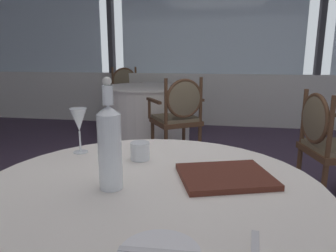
{
  "coord_description": "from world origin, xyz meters",
  "views": [
    {
      "loc": [
        0.24,
        -1.72,
        1.17
      ],
      "look_at": [
        0.01,
        -0.43,
        0.86
      ],
      "focal_mm": 33.43,
      "sensor_mm": 36.0,
      "label": 1
    }
  ],
  "objects_px": {
    "wine_glass": "(79,121)",
    "water_tumbler": "(140,151)",
    "water_bottle": "(110,145)",
    "dining_chair_0_1": "(179,113)",
    "dining_chair_0_0": "(127,91)",
    "menu_book": "(225,176)",
    "dining_chair_1_1": "(329,139)"
  },
  "relations": [
    {
      "from": "menu_book",
      "to": "dining_chair_0_1",
      "type": "bearing_deg",
      "value": 83.94
    },
    {
      "from": "menu_book",
      "to": "dining_chair_1_1",
      "type": "xyz_separation_m",
      "value": [
        0.81,
        1.46,
        -0.22
      ]
    },
    {
      "from": "wine_glass",
      "to": "menu_book",
      "type": "height_order",
      "value": "wine_glass"
    },
    {
      "from": "dining_chair_1_1",
      "to": "dining_chair_0_0",
      "type": "bearing_deg",
      "value": 121.37
    },
    {
      "from": "dining_chair_0_0",
      "to": "dining_chair_0_1",
      "type": "height_order",
      "value": "dining_chair_0_0"
    },
    {
      "from": "dining_chair_0_0",
      "to": "dining_chair_0_1",
      "type": "relative_size",
      "value": 1.02
    },
    {
      "from": "wine_glass",
      "to": "water_bottle",
      "type": "bearing_deg",
      "value": -51.6
    },
    {
      "from": "wine_glass",
      "to": "dining_chair_0_0",
      "type": "relative_size",
      "value": 0.21
    },
    {
      "from": "wine_glass",
      "to": "dining_chair_0_0",
      "type": "xyz_separation_m",
      "value": [
        -0.97,
        3.77,
        -0.32
      ]
    },
    {
      "from": "water_tumbler",
      "to": "dining_chair_0_1",
      "type": "height_order",
      "value": "dining_chair_0_1"
    },
    {
      "from": "water_bottle",
      "to": "menu_book",
      "type": "height_order",
      "value": "water_bottle"
    },
    {
      "from": "water_bottle",
      "to": "wine_glass",
      "type": "height_order",
      "value": "water_bottle"
    },
    {
      "from": "water_bottle",
      "to": "dining_chair_0_1",
      "type": "distance_m",
      "value": 2.4
    },
    {
      "from": "wine_glass",
      "to": "dining_chair_1_1",
      "type": "height_order",
      "value": "wine_glass"
    },
    {
      "from": "water_bottle",
      "to": "water_tumbler",
      "type": "bearing_deg",
      "value": 86.19
    },
    {
      "from": "water_bottle",
      "to": "wine_glass",
      "type": "xyz_separation_m",
      "value": [
        -0.27,
        0.34,
        -0.0
      ]
    },
    {
      "from": "dining_chair_0_0",
      "to": "dining_chair_1_1",
      "type": "height_order",
      "value": "dining_chair_0_0"
    },
    {
      "from": "wine_glass",
      "to": "dining_chair_0_1",
      "type": "height_order",
      "value": "wine_glass"
    },
    {
      "from": "wine_glass",
      "to": "dining_chair_0_1",
      "type": "xyz_separation_m",
      "value": [
        0.16,
        2.04,
        -0.33
      ]
    },
    {
      "from": "water_bottle",
      "to": "water_tumbler",
      "type": "relative_size",
      "value": 4.59
    },
    {
      "from": "water_bottle",
      "to": "water_tumbler",
      "type": "xyz_separation_m",
      "value": [
        0.02,
        0.29,
        -0.11
      ]
    },
    {
      "from": "dining_chair_0_0",
      "to": "dining_chair_0_1",
      "type": "xyz_separation_m",
      "value": [
        1.13,
        -1.73,
        -0.01
      ]
    },
    {
      "from": "water_tumbler",
      "to": "dining_chair_0_0",
      "type": "bearing_deg",
      "value": 108.28
    },
    {
      "from": "wine_glass",
      "to": "water_tumbler",
      "type": "distance_m",
      "value": 0.31
    },
    {
      "from": "water_tumbler",
      "to": "menu_book",
      "type": "height_order",
      "value": "water_tumbler"
    },
    {
      "from": "dining_chair_0_1",
      "to": "dining_chair_1_1",
      "type": "relative_size",
      "value": 1.05
    },
    {
      "from": "water_tumbler",
      "to": "menu_book",
      "type": "xyz_separation_m",
      "value": [
        0.35,
        -0.15,
        -0.03
      ]
    },
    {
      "from": "wine_glass",
      "to": "dining_chair_1_1",
      "type": "xyz_separation_m",
      "value": [
        1.44,
        1.27,
        -0.36
      ]
    },
    {
      "from": "water_bottle",
      "to": "dining_chair_0_1",
      "type": "relative_size",
      "value": 0.39
    },
    {
      "from": "wine_glass",
      "to": "dining_chair_0_1",
      "type": "relative_size",
      "value": 0.22
    },
    {
      "from": "wine_glass",
      "to": "menu_book",
      "type": "bearing_deg",
      "value": -17.13
    },
    {
      "from": "water_tumbler",
      "to": "dining_chair_1_1",
      "type": "distance_m",
      "value": 1.77
    }
  ]
}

